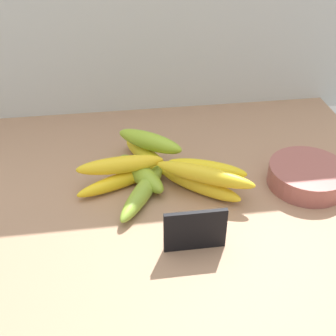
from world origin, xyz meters
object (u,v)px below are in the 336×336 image
at_px(fruit_bowl, 307,176).
at_px(banana_8, 120,165).
at_px(banana_7, 205,175).
at_px(banana_4, 200,185).
at_px(banana_0, 147,156).
at_px(banana_3, 144,191).
at_px(banana_5, 150,141).
at_px(banana_2, 123,180).
at_px(chalkboard_sign, 195,232).
at_px(banana_6, 207,168).
at_px(banana_1, 141,173).

relative_size(fruit_bowl, banana_8, 0.90).
bearing_deg(banana_7, banana_4, 119.04).
bearing_deg(banana_0, banana_3, -98.00).
relative_size(banana_0, banana_5, 1.03).
relative_size(banana_0, banana_2, 0.79).
relative_size(chalkboard_sign, fruit_bowl, 0.67).
xyz_separation_m(banana_0, banana_3, (-0.02, -0.13, -0.00)).
relative_size(banana_3, banana_8, 1.08).
bearing_deg(banana_7, chalkboard_sign, -108.05).
relative_size(banana_0, banana_8, 0.91).
bearing_deg(banana_8, banana_5, 46.21).
relative_size(banana_4, banana_6, 1.13).
xyz_separation_m(banana_1, banana_6, (0.13, -0.04, 0.03)).
bearing_deg(banana_8, banana_3, -50.76).
height_order(banana_7, banana_8, banana_7).
bearing_deg(banana_5, banana_8, -133.79).
xyz_separation_m(chalkboard_sign, banana_1, (-0.08, 0.21, -0.02)).
bearing_deg(banana_4, banana_8, 162.64).
bearing_deg(banana_7, banana_1, 152.34).
height_order(banana_2, banana_6, banana_6).
bearing_deg(banana_3, banana_1, 91.58).
relative_size(banana_2, banana_5, 1.31).
bearing_deg(fruit_bowl, banana_3, 179.99).
xyz_separation_m(chalkboard_sign, banana_2, (-0.11, 0.20, -0.02)).
height_order(fruit_bowl, banana_6, banana_6).
distance_m(chalkboard_sign, banana_5, 0.28).
distance_m(banana_1, banana_4, 0.13).
bearing_deg(banana_0, banana_1, -105.75).
distance_m(banana_1, banana_2, 0.04).
height_order(fruit_bowl, banana_4, fruit_bowl).
distance_m(fruit_bowl, banana_1, 0.35).
xyz_separation_m(chalkboard_sign, banana_6, (0.06, 0.16, 0.01)).
distance_m(banana_4, banana_6, 0.04).
xyz_separation_m(banana_3, banana_4, (0.11, 0.00, -0.00)).
distance_m(fruit_bowl, banana_4, 0.23).
distance_m(banana_2, banana_5, 0.11).
bearing_deg(banana_3, chalkboard_sign, -63.61).
distance_m(banana_3, banana_8, 0.08).
xyz_separation_m(banana_2, banana_3, (0.04, -0.05, 0.00)).
xyz_separation_m(banana_1, banana_7, (0.12, -0.06, 0.03)).
relative_size(chalkboard_sign, banana_7, 0.54).
relative_size(banana_0, banana_6, 1.00).
bearing_deg(banana_2, banana_1, 13.67).
bearing_deg(banana_6, banana_3, -173.61).
xyz_separation_m(banana_0, banana_5, (0.01, 0.00, 0.04)).
height_order(banana_1, banana_4, banana_1).
bearing_deg(banana_3, banana_4, 1.98).
height_order(banana_1, banana_6, banana_6).
distance_m(banana_4, banana_7, 0.04).
xyz_separation_m(banana_2, banana_4, (0.15, -0.04, 0.00)).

